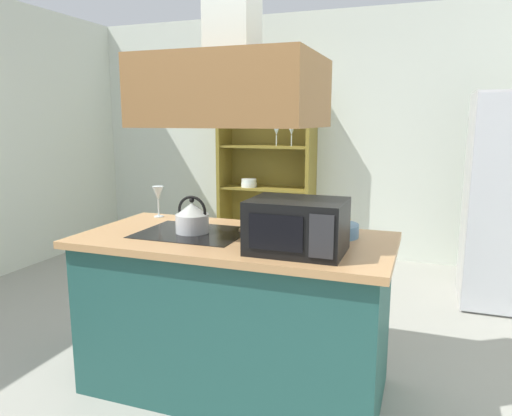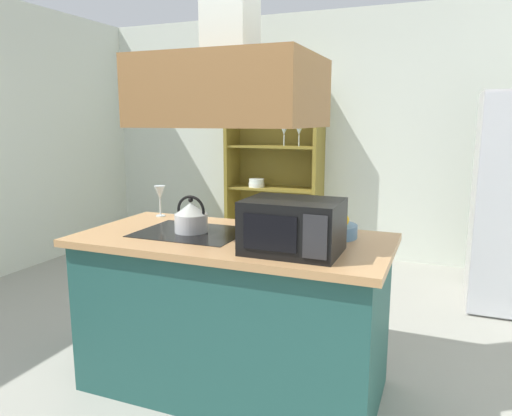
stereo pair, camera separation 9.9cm
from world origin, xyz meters
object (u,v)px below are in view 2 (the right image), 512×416
(dish_cabinet, at_px, (275,181))
(wine_glass_on_counter, at_px, (160,194))
(fruit_bowl, at_px, (332,229))
(microwave, at_px, (293,226))
(kettle, at_px, (191,217))
(cutting_board, at_px, (271,228))

(dish_cabinet, relative_size, wine_glass_on_counter, 9.25)
(wine_glass_on_counter, relative_size, fruit_bowl, 0.75)
(wine_glass_on_counter, distance_m, fruit_bowl, 1.21)
(microwave, height_order, wine_glass_on_counter, microwave)
(kettle, distance_m, fruit_bowl, 0.80)
(microwave, distance_m, fruit_bowl, 0.40)
(cutting_board, xyz_separation_m, microwave, (0.27, -0.42, 0.12))
(microwave, bearing_deg, fruit_bowl, 73.67)
(dish_cabinet, height_order, fruit_bowl, dish_cabinet)
(wine_glass_on_counter, height_order, fruit_bowl, wine_glass_on_counter)
(kettle, relative_size, cutting_board, 0.63)
(dish_cabinet, distance_m, microwave, 3.20)
(dish_cabinet, bearing_deg, wine_glass_on_counter, -88.45)
(cutting_board, relative_size, microwave, 0.74)
(cutting_board, bearing_deg, kettle, -148.64)
(fruit_bowl, bearing_deg, wine_glass_on_counter, 173.59)
(dish_cabinet, bearing_deg, fruit_bowl, -64.11)
(wine_glass_on_counter, xyz_separation_m, fruit_bowl, (1.20, -0.13, -0.11))
(kettle, height_order, microwave, microwave)
(dish_cabinet, bearing_deg, microwave, -68.85)
(fruit_bowl, bearing_deg, dish_cabinet, 115.89)
(cutting_board, bearing_deg, dish_cabinet, 109.11)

